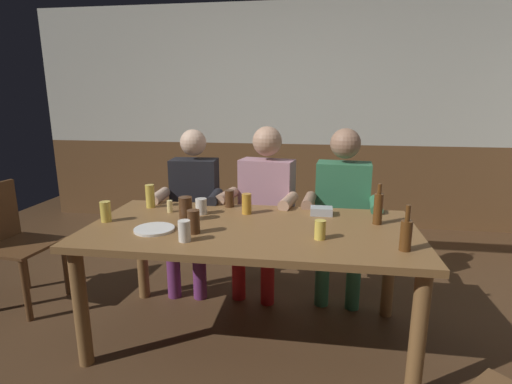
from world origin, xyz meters
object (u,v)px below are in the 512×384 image
object	(u,v)px
pint_glass_5	(184,231)
condiment_caddy	(321,211)
bottle_1	(406,234)
chair_empty_near_left	(11,241)
person_0	(193,202)
person_2	(342,204)
plate_0	(154,229)
pint_glass_4	(186,209)
person_1	(264,201)
pint_glass_6	(194,222)
pint_glass_3	(247,204)
pint_glass_0	(320,230)
pint_glass_1	(106,212)
pint_glass_8	(229,199)
pint_glass_2	(150,196)
pint_glass_7	(201,206)
dining_table	(251,241)
bottle_0	(378,208)
table_candle	(170,206)

from	to	relation	value
pint_glass_5	condiment_caddy	bearing A→B (deg)	39.48
bottle_1	chair_empty_near_left	bearing A→B (deg)	170.45
person_0	person_2	size ratio (longest dim) A/B	0.98
plate_0	pint_glass_4	world-z (taller)	pint_glass_4
person_1	pint_glass_6	world-z (taller)	person_1
pint_glass_3	pint_glass_0	bearing A→B (deg)	-40.98
plate_0	pint_glass_5	distance (m)	0.27
person_2	pint_glass_5	bearing A→B (deg)	53.91
pint_glass_1	pint_glass_8	size ratio (longest dim) A/B	1.07
person_1	pint_glass_5	distance (m)	1.05
pint_glass_1	person_0	bearing A→B (deg)	66.62
pint_glass_2	pint_glass_5	world-z (taller)	pint_glass_2
pint_glass_6	pint_glass_7	bearing A→B (deg)	99.83
person_0	pint_glass_5	world-z (taller)	person_0
bottle_1	pint_glass_1	bearing A→B (deg)	172.67
chair_empty_near_left	pint_glass_3	xyz separation A→B (m)	(1.69, 0.08, 0.32)
person_1	pint_glass_1	xyz separation A→B (m)	(-0.88, -0.74, 0.10)
dining_table	condiment_caddy	bearing A→B (deg)	36.13
bottle_0	pint_glass_6	xyz separation A→B (m)	(-1.04, -0.32, -0.03)
dining_table	bottle_0	xyz separation A→B (m)	(0.74, 0.16, 0.19)
person_2	bottle_0	distance (m)	0.60
table_candle	pint_glass_8	distance (m)	0.41
pint_glass_1	bottle_1	bearing A→B (deg)	-7.33
pint_glass_8	bottle_1	bearing A→B (deg)	-32.47
pint_glass_4	condiment_caddy	bearing A→B (deg)	16.82
dining_table	pint_glass_4	size ratio (longest dim) A/B	12.88
plate_0	pint_glass_7	world-z (taller)	pint_glass_7
chair_empty_near_left	table_candle	bearing A→B (deg)	97.41
pint_glass_8	person_2	bearing A→B (deg)	21.67
person_2	condiment_caddy	distance (m)	0.45
pint_glass_6	pint_glass_8	bearing A→B (deg)	81.70
bottle_0	pint_glass_8	bearing A→B (deg)	165.81
pint_glass_1	pint_glass_8	bearing A→B (deg)	32.84
pint_glass_4	pint_glass_0	bearing A→B (deg)	-14.18
pint_glass_6	pint_glass_0	bearing A→B (deg)	0.71
pint_glass_5	dining_table	bearing A→B (deg)	43.52
dining_table	person_0	bearing A→B (deg)	129.42
plate_0	bottle_0	bearing A→B (deg)	13.71
pint_glass_1	pint_glass_4	distance (m)	0.49
condiment_caddy	pint_glass_0	bearing A→B (deg)	-91.62
person_1	pint_glass_7	distance (m)	0.62
person_1	table_candle	size ratio (longest dim) A/B	15.75
bottle_0	bottle_1	bearing A→B (deg)	-79.92
bottle_0	pint_glass_8	world-z (taller)	bottle_0
dining_table	pint_glass_6	size ratio (longest dim) A/B	14.48
pint_glass_7	dining_table	bearing A→B (deg)	-29.35
plate_0	pint_glass_4	distance (m)	0.25
person_0	pint_glass_5	bearing A→B (deg)	101.70
person_2	table_candle	distance (m)	1.26
person_2	chair_empty_near_left	world-z (taller)	person_2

